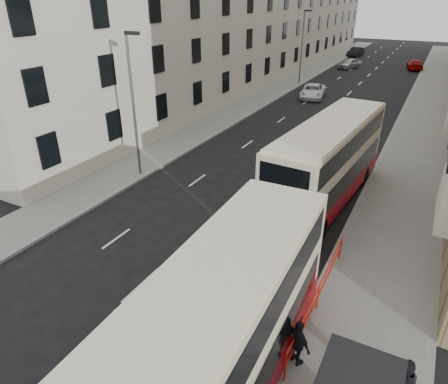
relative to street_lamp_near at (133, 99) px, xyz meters
The scene contains 17 objects.
ground 14.35m from the street_lamp_near, 62.11° to the right, with size 200.00×200.00×0.00m, color black.
pavement_right 23.47m from the street_lamp_near, 51.44° to the left, with size 4.00×120.00×0.15m, color slate.
pavement_left 18.60m from the street_lamp_near, 93.66° to the left, with size 3.00×120.00×0.15m, color slate.
kerb_right 22.30m from the street_lamp_near, 55.55° to the left, with size 0.25×120.00×0.15m, color gray.
kerb_left 18.57m from the street_lamp_near, 88.89° to the left, with size 0.25×120.00×0.15m, color gray.
road_markings 33.92m from the street_lamp_near, 79.11° to the left, with size 10.00×110.00×0.01m, color silver, non-canonical shape.
terrace_left 34.29m from the street_lamp_near, 101.93° to the left, with size 9.18×79.00×13.25m.
guard_railing 14.56m from the street_lamp_near, 26.38° to the right, with size 0.06×6.56×1.01m.
street_lamp_near is the anchor object (origin of this frame).
street_lamp_far 30.00m from the street_lamp_near, 90.00° to the left, with size 0.93×0.18×8.00m.
double_decker_front 16.31m from the street_lamp_near, 45.64° to the right, with size 2.85×11.26×4.47m.
double_decker_rear 11.06m from the street_lamp_near, ahead, with size 3.40×11.07×4.35m.
pedestrian_far 15.87m from the street_lamp_near, 34.64° to the right, with size 0.92×0.38×1.57m, color black.
white_van 24.65m from the street_lamp_near, 82.02° to the left, with size 2.25×4.88×1.36m, color white.
car_silver 44.11m from the street_lamp_near, 86.29° to the left, with size 1.66×4.12×1.40m, color #B3B6BB.
car_dark 56.85m from the street_lamp_near, 88.84° to the left, with size 1.54×4.43×1.46m, color black.
car_red 48.82m from the street_lamp_near, 76.61° to the left, with size 1.93×4.74×1.38m, color #970300.
Camera 1 is at (8.33, -5.06, 9.94)m, focal length 32.00 mm.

